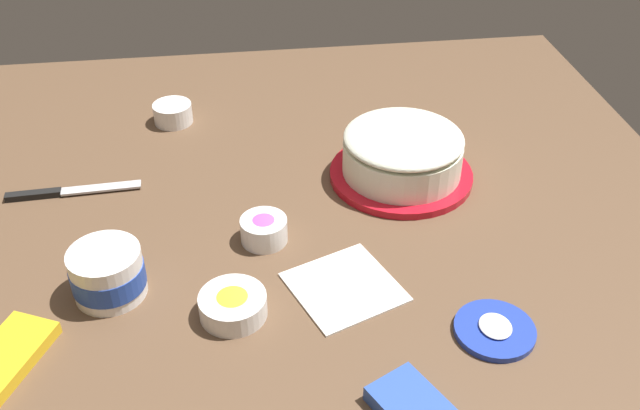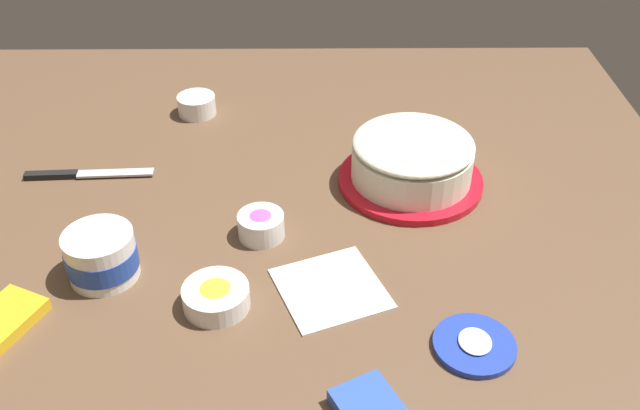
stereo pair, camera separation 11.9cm
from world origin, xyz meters
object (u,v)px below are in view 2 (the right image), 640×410
(sprinkle_bowl_pink, at_px, (197,104))
(frosting_tub_lid, at_px, (474,345))
(sprinkle_bowl_rainbow, at_px, (261,224))
(sprinkle_bowl_yellow, at_px, (216,296))
(frosting_tub, at_px, (101,255))
(spreading_knife, at_px, (78,174))
(paper_napkin, at_px, (331,288))
(frosted_cake, at_px, (412,161))

(sprinkle_bowl_pink, bearing_deg, frosting_tub_lid, 35.15)
(sprinkle_bowl_rainbow, bearing_deg, sprinkle_bowl_yellow, -18.90)
(frosting_tub, xyz_separation_m, spreading_knife, (-0.27, -0.11, -0.03))
(spreading_knife, height_order, sprinkle_bowl_rainbow, sprinkle_bowl_rainbow)
(sprinkle_bowl_pink, xyz_separation_m, paper_napkin, (0.55, 0.27, -0.02))
(sprinkle_bowl_rainbow, bearing_deg, spreading_knife, -116.61)
(frosted_cake, bearing_deg, spreading_knife, -92.43)
(frosted_cake, xyz_separation_m, sprinkle_bowl_rainbow, (0.15, -0.26, -0.02))
(frosted_cake, xyz_separation_m, frosting_tub, (0.24, -0.50, -0.01))
(frosted_cake, distance_m, frosting_tub, 0.56)
(sprinkle_bowl_yellow, height_order, sprinkle_bowl_pink, sprinkle_bowl_pink)
(frosted_cake, bearing_deg, frosting_tub, -63.96)
(frosting_tub_lid, relative_size, paper_napkin, 0.77)
(sprinkle_bowl_rainbow, relative_size, paper_napkin, 0.51)
(frosting_tub, distance_m, sprinkle_bowl_pink, 0.52)
(frosting_tub, bearing_deg, frosting_tub_lid, 74.07)
(sprinkle_bowl_yellow, bearing_deg, frosting_tub, -111.21)
(frosting_tub_lid, xyz_separation_m, sprinkle_bowl_rainbow, (-0.25, -0.31, 0.02))
(sprinkle_bowl_rainbow, bearing_deg, paper_napkin, 40.61)
(frosting_tub, distance_m, spreading_knife, 0.30)
(frosting_tub_lid, relative_size, sprinkle_bowl_pink, 1.45)
(sprinkle_bowl_pink, bearing_deg, sprinkle_bowl_yellow, 10.17)
(sprinkle_bowl_yellow, relative_size, sprinkle_bowl_pink, 1.24)
(frosting_tub_lid, relative_size, sprinkle_bowl_rainbow, 1.50)
(frosting_tub, distance_m, sprinkle_bowl_rainbow, 0.26)
(spreading_knife, height_order, sprinkle_bowl_yellow, sprinkle_bowl_yellow)
(frosted_cake, relative_size, sprinkle_bowl_pink, 3.31)
(frosted_cake, relative_size, spreading_knife, 1.11)
(frosted_cake, relative_size, sprinkle_bowl_yellow, 2.67)
(spreading_knife, height_order, paper_napkin, spreading_knife)
(frosted_cake, xyz_separation_m, sprinkle_bowl_pink, (-0.27, -0.42, -0.03))
(frosting_tub_lid, bearing_deg, sprinkle_bowl_rainbow, -129.08)
(sprinkle_bowl_pink, bearing_deg, spreading_knife, -38.64)
(frosted_cake, bearing_deg, sprinkle_bowl_rainbow, -60.35)
(frosted_cake, height_order, frosting_tub, frosted_cake)
(frosting_tub, bearing_deg, spreading_knife, -157.08)
(sprinkle_bowl_yellow, height_order, sprinkle_bowl_rainbow, sprinkle_bowl_rainbow)
(paper_napkin, bearing_deg, sprinkle_bowl_rainbow, -139.39)
(spreading_knife, distance_m, sprinkle_bowl_pink, 0.31)
(sprinkle_bowl_rainbow, bearing_deg, sprinkle_bowl_pink, -158.88)
(frosting_tub_lid, xyz_separation_m, sprinkle_bowl_yellow, (-0.09, -0.36, 0.01))
(frosted_cake, xyz_separation_m, sprinkle_bowl_yellow, (0.31, -0.32, -0.03))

